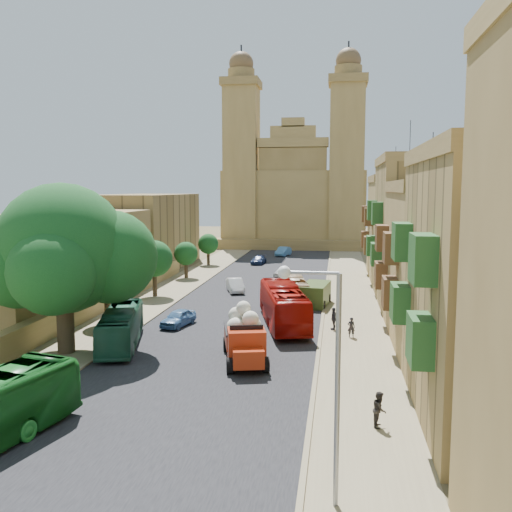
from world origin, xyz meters
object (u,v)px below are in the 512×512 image
(ficus_tree, at_px, (64,253))
(bus_red_east, at_px, (284,306))
(street_tree_b, at_px, (154,259))
(pedestrian_c, at_px, (334,319))
(street_tree_d, at_px, (208,244))
(pedestrian_a, at_px, (351,327))
(streetlamp, at_px, (323,357))
(bus_cream_east, at_px, (294,288))
(car_blue_a, at_px, (178,318))
(bus_green_north, at_px, (121,327))
(olive_pickup, at_px, (316,295))
(car_cream, at_px, (289,284))
(car_blue_b, at_px, (283,251))
(red_truck, at_px, (245,336))
(pedestrian_b, at_px, (380,409))
(street_tree_a, at_px, (106,281))
(street_tree_c, at_px, (186,254))
(car_white_a, at_px, (235,285))
(car_white_b, at_px, (283,273))
(car_dkblue, at_px, (259,260))
(church, at_px, (295,195))

(ficus_tree, relative_size, bus_red_east, 0.97)
(street_tree_b, height_order, pedestrian_c, street_tree_b)
(street_tree_d, relative_size, pedestrian_a, 2.99)
(streetlamp, height_order, bus_cream_east, streetlamp)
(car_blue_a, bearing_deg, bus_green_north, -97.81)
(olive_pickup, distance_m, car_cream, 7.69)
(bus_green_north, bearing_deg, car_blue_b, 69.13)
(bus_green_north, bearing_deg, red_truck, -29.09)
(car_blue_b, distance_m, pedestrian_b, 66.47)
(street_tree_a, distance_m, streetlamp, 29.89)
(street_tree_b, distance_m, bus_red_east, 17.68)
(street_tree_c, bearing_deg, car_blue_b, 68.75)
(streetlamp, bearing_deg, pedestrian_a, 86.21)
(ficus_tree, xyz_separation_m, car_cream, (12.51, 24.76, -5.87))
(street_tree_b, xyz_separation_m, car_white_a, (7.60, 3.40, -3.08))
(car_white_b, bearing_deg, car_dkblue, -55.55)
(street_tree_a, xyz_separation_m, streetlamp, (17.72, -24.00, 1.74))
(street_tree_d, height_order, car_blue_b, street_tree_d)
(car_white_a, bearing_deg, street_tree_a, -134.69)
(ficus_tree, relative_size, street_tree_b, 1.98)
(car_white_a, bearing_deg, church, 68.90)
(pedestrian_a, distance_m, pedestrian_b, 15.74)
(streetlamp, xyz_separation_m, pedestrian_c, (0.20, 24.58, -4.33))
(red_truck, height_order, bus_red_east, red_truck)
(streetlamp, distance_m, pedestrian_b, 8.45)
(red_truck, xyz_separation_m, bus_cream_east, (1.51, 20.01, -0.40))
(street_tree_a, height_order, street_tree_b, street_tree_b)
(church, height_order, car_blue_b, church)
(church, bearing_deg, car_white_b, -87.76)
(street_tree_d, relative_size, pedestrian_b, 2.71)
(bus_green_north, height_order, car_cream, bus_green_north)
(street_tree_a, height_order, bus_green_north, street_tree_a)
(red_truck, distance_m, car_cream, 25.10)
(car_white_b, xyz_separation_m, pedestrian_c, (6.32, -25.00, 0.26))
(car_cream, distance_m, car_dkblue, 21.92)
(ficus_tree, xyz_separation_m, street_tree_b, (-0.60, 19.99, -2.81))
(street_tree_c, relative_size, bus_red_east, 0.38)
(street_tree_c, xyz_separation_m, pedestrian_c, (17.93, -23.42, -2.06))
(street_tree_b, distance_m, street_tree_c, 12.03)
(bus_green_north, height_order, car_white_a, bus_green_north)
(street_tree_d, relative_size, olive_pickup, 0.86)
(car_dkblue, bearing_deg, ficus_tree, -92.76)
(car_cream, bearing_deg, red_truck, 90.18)
(pedestrian_a, bearing_deg, bus_red_east, -30.72)
(street_tree_b, xyz_separation_m, car_white_b, (11.61, 13.58, -3.17))
(street_tree_b, distance_m, streetlamp, 40.15)
(streetlamp, relative_size, olive_pickup, 1.60)
(car_cream, relative_size, pedestrian_b, 3.18)
(car_white_b, bearing_deg, pedestrian_c, 117.85)
(bus_cream_east, bearing_deg, red_truck, 75.23)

